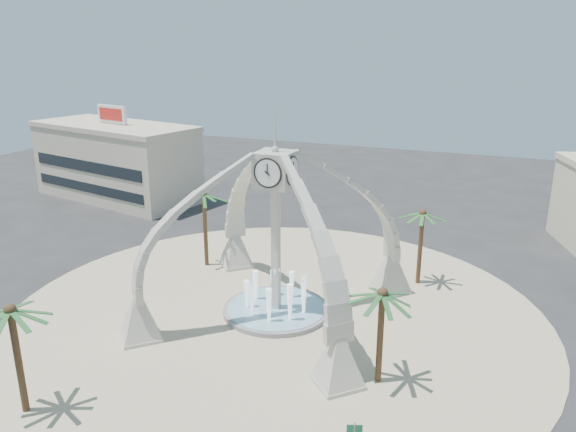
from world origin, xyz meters
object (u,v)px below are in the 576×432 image
at_px(palm_north, 423,214).
at_px(fountain, 276,309).
at_px(palm_east, 382,294).
at_px(palm_south, 10,311).
at_px(clock_tower, 276,231).
at_px(palm_west, 204,195).

bearing_deg(palm_north, fountain, -133.27).
height_order(fountain, palm_north, palm_north).
xyz_separation_m(fountain, palm_east, (9.22, -5.80, 5.43)).
height_order(palm_east, palm_north, palm_north).
bearing_deg(palm_south, clock_tower, 63.33).
bearing_deg(palm_west, clock_tower, -32.62).
bearing_deg(clock_tower, palm_south, -116.67).
distance_m(palm_west, palm_south, 22.29).
bearing_deg(fountain, palm_south, -116.67).
distance_m(clock_tower, palm_west, 11.40).
height_order(palm_west, palm_south, palm_west).
bearing_deg(palm_east, fountain, 147.83).
relative_size(fountain, palm_north, 1.15).
relative_size(clock_tower, palm_east, 2.73).
distance_m(palm_east, palm_west, 22.31).
distance_m(clock_tower, fountain, 6.20).
relative_size(palm_west, palm_north, 1.07).
distance_m(clock_tower, palm_north, 12.99).
bearing_deg(palm_north, palm_east, -88.81).
xyz_separation_m(fountain, palm_west, (-9.60, 6.14, 6.31)).
distance_m(fountain, palm_south, 18.92).
relative_size(clock_tower, palm_north, 2.58).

